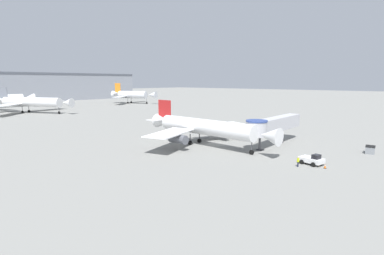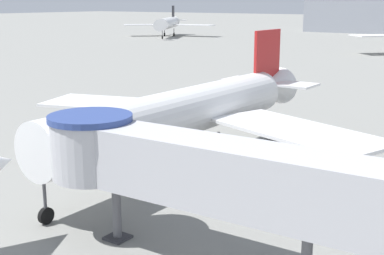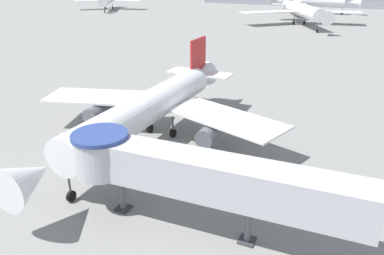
% 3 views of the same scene
% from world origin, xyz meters
% --- Properties ---
extents(ground_plane, '(800.00, 800.00, 0.00)m').
position_xyz_m(ground_plane, '(0.00, 0.00, 0.00)').
color(ground_plane, gray).
extents(main_airplane, '(28.33, 32.01, 9.02)m').
position_xyz_m(main_airplane, '(-2.43, 1.32, 3.83)').
color(main_airplane, white).
rests_on(main_airplane, ground_plane).
extents(jet_bridge, '(20.70, 4.09, 6.06)m').
position_xyz_m(jet_bridge, '(7.01, -9.78, 4.38)').
color(jet_bridge, '#B7B7BC').
rests_on(jet_bridge, ground_plane).
extents(background_jet_black_tail, '(27.73, 28.59, 9.68)m').
position_xyz_m(background_jet_black_tail, '(-87.24, 111.27, 4.27)').
color(background_jet_black_tail, white).
rests_on(background_jet_black_tail, ground_plane).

